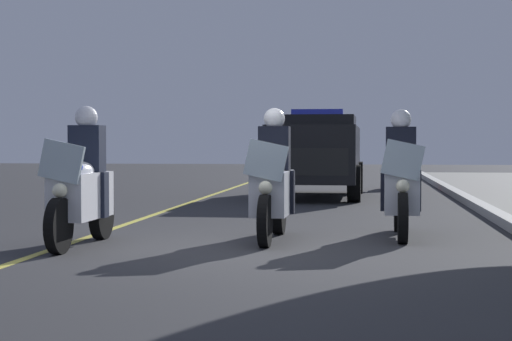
{
  "coord_description": "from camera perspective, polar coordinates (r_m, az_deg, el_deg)",
  "views": [
    {
      "loc": [
        9.74,
        1.41,
        1.26
      ],
      "look_at": [
        -1.12,
        0.0,
        0.9
      ],
      "focal_mm": 58.72,
      "sensor_mm": 36.0,
      "label": 1
    }
  ],
  "objects": [
    {
      "name": "police_motorcycle_trailing",
      "position": [
        11.35,
        9.85,
        -0.98
      ],
      "size": [
        2.14,
        0.56,
        1.72
      ],
      "color": "black",
      "rests_on": "ground"
    },
    {
      "name": "police_suv",
      "position": [
        19.51,
        4.17,
        1.31
      ],
      "size": [
        4.93,
        2.13,
        2.05
      ],
      "color": "black",
      "rests_on": "ground"
    },
    {
      "name": "police_motorcycle_lead_right",
      "position": [
        10.81,
        1.14,
        -1.09
      ],
      "size": [
        2.14,
        0.56,
        1.72
      ],
      "color": "black",
      "rests_on": "ground"
    },
    {
      "name": "police_motorcycle_lead_left",
      "position": [
        10.43,
        -11.78,
        -1.24
      ],
      "size": [
        2.14,
        0.56,
        1.72
      ],
      "color": "black",
      "rests_on": "ground"
    },
    {
      "name": "cyclist_background",
      "position": [
        23.3,
        9.35,
        0.83
      ],
      "size": [
        1.76,
        0.32,
        1.69
      ],
      "color": "black",
      "rests_on": "ground"
    },
    {
      "name": "lane_stripe_center",
      "position": [
        10.48,
        -13.17,
        -5.05
      ],
      "size": [
        48.0,
        0.12,
        0.01
      ],
      "primitive_type": "cube",
      "color": "#E0D14C",
      "rests_on": "ground"
    },
    {
      "name": "ground_plane",
      "position": [
        9.92,
        -0.84,
        -5.42
      ],
      "size": [
        80.0,
        80.0,
        0.0
      ],
      "primitive_type": "plane",
      "color": "#333335"
    }
  ]
}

